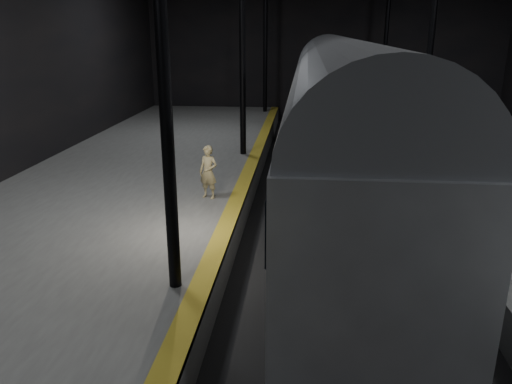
# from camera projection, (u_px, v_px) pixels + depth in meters

# --- Properties ---
(ground) EXTENTS (44.00, 44.00, 0.00)m
(ground) POSITION_uv_depth(u_px,v_px,m) (340.00, 255.00, 14.51)
(ground) COLOR black
(ground) RESTS_ON ground
(platform_left) EXTENTS (9.00, 43.80, 1.00)m
(platform_left) POSITION_uv_depth(u_px,v_px,m) (90.00, 230.00, 15.05)
(platform_left) COLOR #50504D
(platform_left) RESTS_ON ground
(tactile_strip) EXTENTS (0.50, 43.80, 0.01)m
(tactile_strip) POSITION_uv_depth(u_px,v_px,m) (229.00, 219.00, 14.50)
(tactile_strip) COLOR olive
(tactile_strip) RESTS_ON platform_left
(track) EXTENTS (2.40, 43.00, 0.24)m
(track) POSITION_uv_depth(u_px,v_px,m) (340.00, 253.00, 14.49)
(track) COLOR #3F3328
(track) RESTS_ON ground
(train) EXTENTS (3.28, 21.97, 5.87)m
(train) POSITION_uv_depth(u_px,v_px,m) (338.00, 121.00, 16.97)
(train) COLOR #919398
(train) RESTS_ON ground
(woman) EXTENTS (0.74, 0.62, 1.74)m
(woman) POSITION_uv_depth(u_px,v_px,m) (208.00, 172.00, 16.07)
(woman) COLOR tan
(woman) RESTS_ON platform_left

